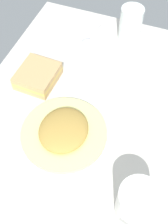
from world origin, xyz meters
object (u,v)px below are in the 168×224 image
plate_of_food (64,131)px  paper_napkin (158,85)px  coffee_mug_black (137,203)px  sandwich_main (38,76)px  spoon (89,37)px  glass_of_milk (131,25)px

plate_of_food → paper_napkin: plate_of_food is taller
coffee_mug_black → sandwich_main: coffee_mug_black is taller
spoon → sandwich_main: bearing=-18.3°
plate_of_food → coffee_mug_black: (12.90, 22.73, 3.62)cm
plate_of_food → sandwich_main: size_ratio=1.85×
paper_napkin → sandwich_main: bearing=-72.0°
sandwich_main → paper_napkin: 35.95cm
plate_of_food → paper_napkin: 32.30cm
sandwich_main → glass_of_milk: 34.98cm
coffee_mug_black → plate_of_food: bearing=-119.6°
paper_napkin → spoon: bearing=-115.0°
coffee_mug_black → spoon: size_ratio=0.93×
coffee_mug_black → paper_napkin: coffee_mug_black is taller
plate_of_food → glass_of_milk: bearing=172.4°
coffee_mug_black → spoon: coffee_mug_black is taller
coffee_mug_black → glass_of_milk: glass_of_milk is taller
glass_of_milk → paper_napkin: size_ratio=0.91×
plate_of_food → sandwich_main: sandwich_main is taller
glass_of_milk → spoon: size_ratio=0.93×
plate_of_food → glass_of_milk: glass_of_milk is taller
spoon → plate_of_food: bearing=10.1°
plate_of_food → paper_napkin: size_ratio=1.83×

